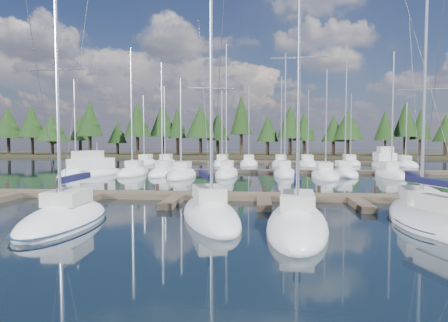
# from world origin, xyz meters

# --- Properties ---
(ground) EXTENTS (260.00, 260.00, 0.00)m
(ground) POSITION_xyz_m (0.00, 30.00, 0.00)
(ground) COLOR black
(ground) RESTS_ON ground
(far_shore) EXTENTS (220.00, 30.00, 0.60)m
(far_shore) POSITION_xyz_m (0.00, 90.00, 0.30)
(far_shore) COLOR #312C1B
(far_shore) RESTS_ON ground
(main_dock) EXTENTS (44.00, 6.13, 0.90)m
(main_dock) POSITION_xyz_m (0.00, 17.36, 0.20)
(main_dock) COLOR brown
(main_dock) RESTS_ON ground
(back_docks) EXTENTS (50.00, 21.80, 0.40)m
(back_docks) POSITION_xyz_m (0.00, 49.58, 0.20)
(back_docks) COLOR brown
(back_docks) RESTS_ON ground
(front_sailboat_1) EXTENTS (3.34, 8.24, 13.85)m
(front_sailboat_1) POSITION_xyz_m (-9.99, 8.62, 0.28)
(front_sailboat_1) COLOR white
(front_sailboat_1) RESTS_ON ground
(front_sailboat_2) EXTENTS (5.17, 9.56, 12.53)m
(front_sailboat_2) POSITION_xyz_m (-2.92, 10.67, 0.28)
(front_sailboat_2) COLOR white
(front_sailboat_2) RESTS_ON ground
(front_sailboat_3) EXTENTS (3.61, 9.64, 14.50)m
(front_sailboat_3) POSITION_xyz_m (1.52, 8.70, 0.29)
(front_sailboat_3) COLOR white
(front_sailboat_3) RESTS_ON ground
(front_sailboat_4) EXTENTS (4.09, 8.76, 12.35)m
(front_sailboat_4) POSITION_xyz_m (8.05, 11.25, 0.28)
(front_sailboat_4) COLOR white
(front_sailboat_4) RESTS_ON ground
(back_sailboat_rows) EXTENTS (48.65, 31.56, 15.84)m
(back_sailboat_rows) POSITION_xyz_m (-0.12, 44.94, 0.26)
(back_sailboat_rows) COLOR white
(back_sailboat_rows) RESTS_ON ground
(motor_yacht_left) EXTENTS (6.58, 10.01, 4.77)m
(motor_yacht_left) POSITION_xyz_m (-19.98, 34.44, 0.52)
(motor_yacht_left) COLOR white
(motor_yacht_left) RESTS_ON ground
(motor_yacht_right) EXTENTS (4.40, 10.44, 5.09)m
(motor_yacht_right) POSITION_xyz_m (18.82, 53.49, 0.55)
(motor_yacht_right) COLOR white
(motor_yacht_right) RESTS_ON ground
(tree_line) EXTENTS (186.13, 11.96, 13.80)m
(tree_line) POSITION_xyz_m (-1.29, 80.10, 7.40)
(tree_line) COLOR black
(tree_line) RESTS_ON far_shore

